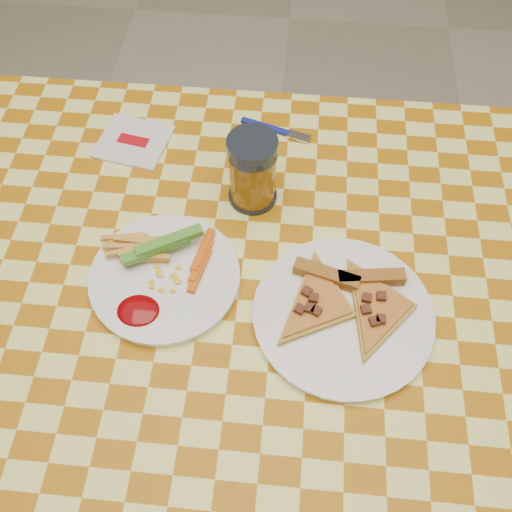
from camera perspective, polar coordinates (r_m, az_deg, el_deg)
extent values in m
plane|color=beige|center=(1.53, -1.02, -18.14)|extent=(8.00, 8.00, 0.00)
cylinder|color=silver|center=(1.47, -21.26, 1.77)|extent=(0.06, 0.06, 0.71)
cylinder|color=silver|center=(1.42, 22.57, -1.65)|extent=(0.06, 0.06, 0.71)
cube|color=brown|center=(0.84, -1.77, -5.23)|extent=(1.20, 0.80, 0.04)
cylinder|color=white|center=(0.84, -9.08, -2.18)|extent=(0.26, 0.26, 0.01)
cylinder|color=white|center=(0.81, 8.66, -5.92)|extent=(0.30, 0.30, 0.01)
cube|color=#0F6110|center=(0.83, -9.32, 1.09)|extent=(0.10, 0.08, 0.02)
cube|color=#DE5809|center=(0.83, -5.49, -0.44)|extent=(0.06, 0.08, 0.02)
ellipsoid|color=#7B0206|center=(0.81, -11.69, -5.40)|extent=(0.06, 0.05, 0.01)
cube|color=olive|center=(0.82, 7.05, -1.96)|extent=(0.10, 0.05, 0.02)
cube|color=olive|center=(0.83, 11.43, -2.22)|extent=(0.10, 0.03, 0.02)
cylinder|color=black|center=(0.92, -0.33, 6.06)|extent=(0.08, 0.08, 0.01)
cylinder|color=#84500E|center=(0.89, -0.34, 8.01)|extent=(0.07, 0.07, 0.10)
cylinder|color=black|center=(0.84, -0.37, 10.81)|extent=(0.08, 0.08, 0.03)
cube|color=white|center=(1.02, -12.16, 11.13)|extent=(0.13, 0.13, 0.01)
cube|color=#B30A15|center=(1.02, -12.19, 11.25)|extent=(0.06, 0.03, 0.00)
cube|color=navy|center=(1.03, 0.93, 12.82)|extent=(0.09, 0.04, 0.01)
cube|color=silver|center=(1.01, 4.29, 11.83)|extent=(0.04, 0.03, 0.00)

